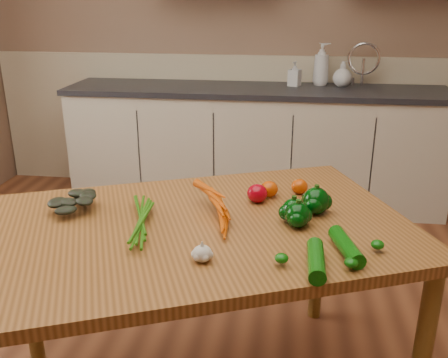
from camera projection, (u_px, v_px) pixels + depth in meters
name	position (u px, v px, depth m)	size (l,w,h in m)	color
room	(160.00, 86.00, 1.74)	(4.04, 5.04, 2.64)	brown
counter_run	(257.00, 144.00, 3.86)	(2.84, 0.64, 1.14)	beige
table	(201.00, 246.00, 1.79)	(1.72, 1.43, 0.79)	#92592A
soap_bottle_a	(321.00, 64.00, 3.75)	(0.12, 0.12, 0.31)	silver
soap_bottle_b	(295.00, 74.00, 3.73)	(0.08, 0.08, 0.18)	silver
soap_bottle_c	(343.00, 74.00, 3.73)	(0.14, 0.14, 0.18)	silver
carrot_bunch	(194.00, 211.00, 1.77)	(0.27, 0.21, 0.07)	#CF4D04
leafy_greens	(75.00, 198.00, 1.85)	(0.21, 0.19, 0.10)	black
garlic_bulb	(202.00, 254.00, 1.51)	(0.06, 0.06, 0.05)	beige
pepper_a	(294.00, 211.00, 1.76)	(0.09, 0.09, 0.09)	#023106
pepper_b	(316.00, 201.00, 1.83)	(0.10, 0.10, 0.10)	#023106
pepper_c	(298.00, 215.00, 1.73)	(0.09, 0.09, 0.09)	#023106
tomato_a	(257.00, 193.00, 1.93)	(0.08, 0.08, 0.07)	#930210
tomato_b	(269.00, 189.00, 1.99)	(0.07, 0.07, 0.07)	#B93C04
tomato_c	(300.00, 186.00, 2.02)	(0.07, 0.07, 0.06)	#B93C04
zucchini_a	(346.00, 246.00, 1.55)	(0.05, 0.05, 0.20)	#084A07
zucchini_b	(316.00, 260.00, 1.47)	(0.05, 0.05, 0.20)	#084A07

